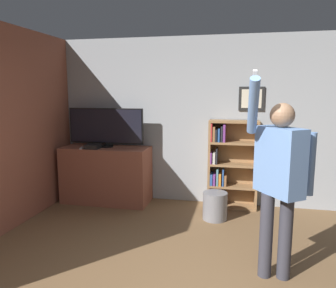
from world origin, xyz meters
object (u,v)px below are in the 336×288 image
at_px(television, 106,127).
at_px(waste_bin, 215,206).
at_px(game_console, 93,146).
at_px(bookshelf, 228,165).
at_px(person, 279,174).

relative_size(television, waste_bin, 3.18).
bearing_deg(game_console, bookshelf, 8.52).
xyz_separation_m(television, person, (2.51, -1.83, -0.20)).
relative_size(bookshelf, person, 0.69).
bearing_deg(waste_bin, television, 166.52).
xyz_separation_m(television, bookshelf, (1.99, 0.13, -0.58)).
relative_size(game_console, person, 0.11).
bearing_deg(game_console, waste_bin, -7.12).
height_order(person, waste_bin, person).
bearing_deg(television, person, -36.07).
bearing_deg(game_console, television, 51.71).
relative_size(television, game_console, 5.73).
bearing_deg(person, waste_bin, 170.09).
xyz_separation_m(person, waste_bin, (-0.68, 1.39, -0.86)).
relative_size(game_console, bookshelf, 0.16).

